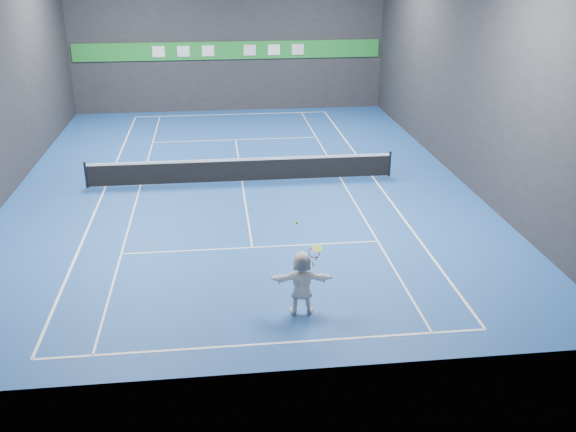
{
  "coord_description": "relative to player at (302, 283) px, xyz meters",
  "views": [
    {
      "loc": [
        -1.04,
        -24.97,
        8.76
      ],
      "look_at": [
        1.02,
        -7.51,
        1.5
      ],
      "focal_mm": 40.0,
      "sensor_mm": 36.0,
      "label": 1
    }
  ],
  "objects": [
    {
      "name": "ground",
      "position": [
        -1.02,
        10.53,
        -0.87
      ],
      "size": [
        26.0,
        26.0,
        0.0
      ],
      "primitive_type": "plane",
      "color": "#1A4590",
      "rests_on": "ground"
    },
    {
      "name": "wall_back",
      "position": [
        -1.02,
        23.53,
        3.63
      ],
      "size": [
        18.0,
        0.1,
        9.0
      ],
      "primitive_type": "cube",
      "color": "#252527",
      "rests_on": "ground"
    },
    {
      "name": "wall_front",
      "position": [
        -1.02,
        -2.47,
        3.63
      ],
      "size": [
        18.0,
        0.1,
        9.0
      ],
      "primitive_type": "cube",
      "color": "#252527",
      "rests_on": "ground"
    },
    {
      "name": "wall_right",
      "position": [
        7.98,
        10.53,
        3.63
      ],
      "size": [
        0.1,
        26.0,
        9.0
      ],
      "primitive_type": "cube",
      "color": "#252527",
      "rests_on": "ground"
    },
    {
      "name": "baseline_near",
      "position": [
        -1.02,
        -1.36,
        -0.87
      ],
      "size": [
        10.98,
        0.08,
        0.01
      ],
      "primitive_type": "cube",
      "color": "white",
      "rests_on": "ground"
    },
    {
      "name": "baseline_far",
      "position": [
        -1.02,
        22.42,
        -0.87
      ],
      "size": [
        10.98,
        0.08,
        0.01
      ],
      "primitive_type": "cube",
      "color": "white",
      "rests_on": "ground"
    },
    {
      "name": "sideline_doubles_left",
      "position": [
        -6.51,
        10.53,
        -0.87
      ],
      "size": [
        0.08,
        23.78,
        0.01
      ],
      "primitive_type": "cube",
      "color": "white",
      "rests_on": "ground"
    },
    {
      "name": "sideline_doubles_right",
      "position": [
        4.47,
        10.53,
        -0.87
      ],
      "size": [
        0.08,
        23.78,
        0.01
      ],
      "primitive_type": "cube",
      "color": "white",
      "rests_on": "ground"
    },
    {
      "name": "sideline_singles_left",
      "position": [
        -5.13,
        10.53,
        -0.87
      ],
      "size": [
        0.06,
        23.78,
        0.01
      ],
      "primitive_type": "cube",
      "color": "white",
      "rests_on": "ground"
    },
    {
      "name": "sideline_singles_right",
      "position": [
        3.09,
        10.53,
        -0.87
      ],
      "size": [
        0.06,
        23.78,
        0.01
      ],
      "primitive_type": "cube",
      "color": "white",
      "rests_on": "ground"
    },
    {
      "name": "service_line_near",
      "position": [
        -1.02,
        4.13,
        -0.87
      ],
      "size": [
        8.23,
        0.06,
        0.01
      ],
      "primitive_type": "cube",
      "color": "white",
      "rests_on": "ground"
    },
    {
      "name": "service_line_far",
      "position": [
        -1.02,
        16.93,
        -0.87
      ],
      "size": [
        8.23,
        0.06,
        0.01
      ],
      "primitive_type": "cube",
      "color": "white",
      "rests_on": "ground"
    },
    {
      "name": "center_service_line",
      "position": [
        -1.02,
        10.53,
        -0.87
      ],
      "size": [
        0.06,
        12.8,
        0.01
      ],
      "primitive_type": "cube",
      "color": "white",
      "rests_on": "ground"
    },
    {
      "name": "player",
      "position": [
        0.0,
        0.0,
        0.0
      ],
      "size": [
        1.65,
        0.62,
        1.74
      ],
      "primitive_type": "imported",
      "rotation": [
        0.0,
        0.0,
        3.07
      ],
      "color": "white",
      "rests_on": "ground"
    },
    {
      "name": "tennis_ball",
      "position": [
        -0.11,
        0.2,
        1.6
      ],
      "size": [
        0.07,
        0.07,
        0.07
      ],
      "primitive_type": "sphere",
      "color": "#D7EA27",
      "rests_on": "player"
    },
    {
      "name": "tennis_net",
      "position": [
        -1.02,
        10.53,
        -0.33
      ],
      "size": [
        12.5,
        0.1,
        1.07
      ],
      "color": "black",
      "rests_on": "ground"
    },
    {
      "name": "sponsor_banner",
      "position": [
        -1.02,
        23.46,
        2.63
      ],
      "size": [
        17.64,
        0.11,
        1.0
      ],
      "color": "#1D872C",
      "rests_on": "wall_back"
    },
    {
      "name": "tennis_racket",
      "position": [
        0.33,
        0.05,
        0.79
      ],
      "size": [
        0.47,
        0.35,
        0.65
      ],
      "color": "red",
      "rests_on": "player"
    }
  ]
}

